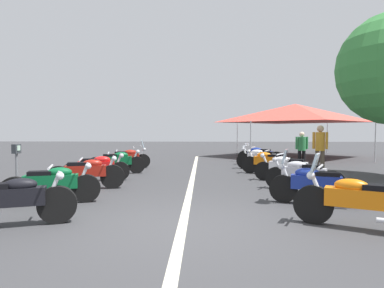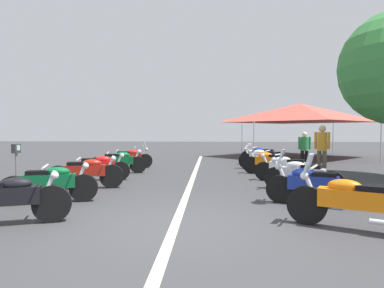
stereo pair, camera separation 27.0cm
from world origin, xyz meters
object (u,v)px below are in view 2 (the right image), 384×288
motorcycle_left_row_0 (5,199)px  motorcycle_right_row_2 (302,175)px  motorcycle_left_row_5 (129,158)px  motorcycle_right_row_1 (311,184)px  motorcycle_left_row_3 (98,167)px  motorcycle_right_row_3 (288,168)px  bystander_0 (304,148)px  bystander_1 (322,146)px  event_tent (300,113)px  motorcycle_right_row_6 (262,155)px  motorcycle_left_row_2 (86,172)px  motorcycle_right_row_4 (270,162)px  motorcycle_right_row_5 (263,158)px  parking_meter (16,160)px  motorcycle_right_row_0 (355,201)px  motorcycle_left_row_1 (50,183)px  motorcycle_left_row_4 (118,161)px

motorcycle_left_row_0 → motorcycle_right_row_2: bearing=9.8°
motorcycle_left_row_5 → motorcycle_right_row_1: 8.56m
motorcycle_left_row_3 → motorcycle_right_row_3: (0.08, -6.04, -0.00)m
bystander_0 → bystander_1: bearing=178.3°
motorcycle_right_row_1 → motorcycle_right_row_2: motorcycle_right_row_1 is taller
bystander_1 → event_tent: bearing=20.9°
motorcycle_right_row_1 → motorcycle_right_row_2: 1.57m
motorcycle_right_row_6 → event_tent: event_tent is taller
motorcycle_left_row_2 → motorcycle_right_row_3: size_ratio=1.01×
motorcycle_right_row_4 → bystander_1: (-0.29, -1.77, 0.60)m
motorcycle_left_row_0 → motorcycle_right_row_5: 9.83m
motorcycle_left_row_3 → motorcycle_right_row_2: (-1.51, -6.03, -0.00)m
motorcycle_left_row_3 → parking_meter: size_ratio=1.60×
motorcycle_right_row_4 → motorcycle_right_row_0: bearing=114.5°
motorcycle_left_row_2 → bystander_1: 7.94m
motorcycle_left_row_3 → motorcycle_right_row_5: size_ratio=1.05×
motorcycle_left_row_1 → motorcycle_left_row_2: motorcycle_left_row_2 is taller
motorcycle_left_row_5 → motorcycle_right_row_4: bearing=-32.1°
motorcycle_right_row_3 → motorcycle_right_row_5: motorcycle_right_row_5 is taller
motorcycle_left_row_4 → motorcycle_right_row_5: (1.49, -5.60, 0.01)m
motorcycle_left_row_0 → motorcycle_left_row_4: (6.57, -0.02, -0.01)m
motorcycle_right_row_0 → parking_meter: bearing=9.2°
motorcycle_left_row_3 → motorcycle_left_row_4: bearing=70.3°
motorcycle_right_row_0 → event_tent: bearing=-75.5°
motorcycle_left_row_0 → motorcycle_right_row_5: same height
motorcycle_left_row_2 → motorcycle_left_row_5: bearing=75.4°
motorcycle_right_row_0 → motorcycle_right_row_1: (1.74, 0.15, -0.02)m
parking_meter → bystander_1: bystander_1 is taller
motorcycle_left_row_0 → motorcycle_right_row_2: motorcycle_left_row_0 is taller
motorcycle_left_row_3 → motorcycle_left_row_5: size_ratio=1.03×
motorcycle_left_row_4 → bystander_0: bearing=0.3°
motorcycle_left_row_5 → bystander_0: size_ratio=1.29×
motorcycle_right_row_3 → event_tent: (9.37, -2.89, 2.20)m
motorcycle_left_row_5 → motorcycle_left_row_3: bearing=-108.8°
motorcycle_right_row_3 → motorcycle_right_row_1: bearing=108.8°
motorcycle_left_row_1 → motorcycle_right_row_5: size_ratio=1.04×
motorcycle_left_row_5 → bystander_0: bystander_0 is taller
motorcycle_right_row_1 → motorcycle_right_row_0: bearing=114.3°
motorcycle_left_row_1 → motorcycle_left_row_4: motorcycle_left_row_4 is taller
motorcycle_right_row_0 → bystander_0: (8.28, -1.57, 0.43)m
motorcycle_left_row_2 → event_tent: event_tent is taller
motorcycle_left_row_5 → motorcycle_left_row_4: bearing=-105.6°
motorcycle_right_row_5 → bystander_0: 1.82m
motorcycle_right_row_4 → event_tent: 8.58m
motorcycle_right_row_3 → bystander_1: 2.15m
motorcycle_left_row_3 → bystander_1: bystander_1 is taller
motorcycle_left_row_1 → parking_meter: 1.30m
motorcycle_right_row_0 → motorcycle_left_row_4: bearing=-22.1°
motorcycle_left_row_4 → event_tent: event_tent is taller
parking_meter → motorcycle_left_row_3: bearing=77.3°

